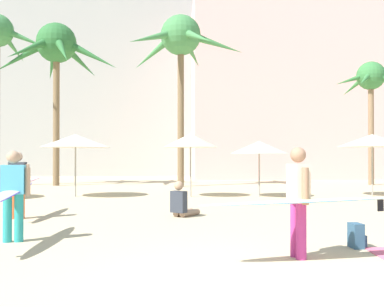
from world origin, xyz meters
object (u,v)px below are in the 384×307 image
Objects in this scene: cafe_umbrella_4 at (259,147)px; cafe_umbrella_0 at (372,141)px; person_mid_left at (301,199)px; palm_tree_far_left at (181,43)px; backpack at (357,236)px; person_far_left at (19,182)px; cafe_umbrella_2 at (191,140)px; person_mid_right at (10,193)px; cafe_umbrella_3 at (75,141)px; palm_tree_left at (56,51)px; person_far_right at (182,204)px; palm_tree_center at (371,83)px.

cafe_umbrella_0 is at bearing 1.82° from cafe_umbrella_4.
cafe_umbrella_0 reaches higher than person_mid_left.
palm_tree_far_left is 2.84× the size of person_mid_left.
person_far_left is (-7.05, 4.06, 0.71)m from backpack.
cafe_umbrella_2 reaches higher than cafe_umbrella_4.
palm_tree_far_left is at bearing -19.61° from person_mid_right.
cafe_umbrella_2 is 0.80× the size of person_mid_right.
cafe_umbrella_3 reaches higher than person_far_left.
palm_tree_left is 2.77× the size of person_mid_left.
person_mid_left is 5.36m from person_far_right.
palm_tree_center reaches higher than cafe_umbrella_3.
cafe_umbrella_4 reaches higher than person_mid_left.
person_far_left reaches higher than person_far_right.
palm_tree_far_left reaches higher than cafe_umbrella_4.
person_far_left is at bearing 147.08° from backpack.
cafe_umbrella_4 is 11.28m from person_mid_right.
palm_tree_left is at bearing 142.84° from cafe_umbrella_4.
palm_tree_far_left is 8.32m from cafe_umbrella_2.
backpack is 5.10m from person_far_right.
palm_tree_center reaches higher than person_far_left.
palm_tree_left is at bearing 153.12° from cafe_umbrella_0.
palm_tree_far_left is 1.02× the size of palm_tree_left.
palm_tree_left is 3.31× the size of cafe_umbrella_0.
palm_tree_left is 16.91m from cafe_umbrella_0.
person_far_right is (3.13, 3.56, -0.57)m from person_mid_right.
person_mid_left is 3.44× the size of person_far_right.
cafe_umbrella_2 reaches higher than person_mid_right.
backpack is (2.76, -16.41, -7.47)m from palm_tree_far_left.
palm_tree_far_left is 2.94× the size of person_mid_right.
palm_tree_far_left is at bearing -175.09° from palm_tree_center.
person_mid_right is (-6.26, -9.33, -1.03)m from cafe_umbrella_4.
backpack is 0.13× the size of person_far_left.
palm_tree_far_left is at bearing 96.58° from backpack.
person_far_left is 0.97× the size of person_mid_left.
person_mid_right is at bearing -160.98° from person_far_left.
person_mid_right is (1.01, -3.43, -0.01)m from person_far_left.
person_far_left is 1.00× the size of person_mid_right.
palm_tree_center is 2.78× the size of cafe_umbrella_2.
cafe_umbrella_0 is 13.35m from person_far_left.
person_far_left is at bearing -152.93° from cafe_umbrella_0.
cafe_umbrella_4 is 2.42× the size of person_far_right.
person_far_right is at bearing 121.86° from backpack.
person_mid_right is at bearing -129.90° from palm_tree_center.
palm_tree_center is at bearing -47.75° from person_mid_right.
palm_tree_center is at bearing 62.47° from backpack.
palm_tree_center is at bearing 66.46° from cafe_umbrella_0.
person_far_right is (4.14, 0.12, -0.58)m from person_far_left.
palm_tree_left is 3.94× the size of cafe_umbrella_4.
person_mid_left is (-1.21, -0.86, 0.72)m from backpack.
cafe_umbrella_2 is (-7.25, 0.02, -0.00)m from cafe_umbrella_0.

